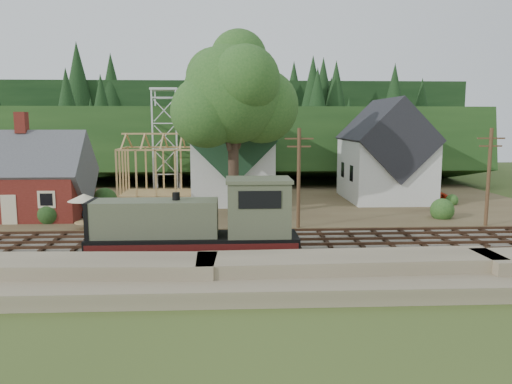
{
  "coord_description": "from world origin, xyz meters",
  "views": [
    {
      "loc": [
        1.84,
        -32.73,
        8.45
      ],
      "look_at": [
        3.75,
        6.0,
        3.0
      ],
      "focal_mm": 35.0,
      "sensor_mm": 36.0,
      "label": 1
    }
  ],
  "objects_px": {
    "car_red": "(429,194)",
    "patio_set": "(84,199)",
    "car_blue": "(92,208)",
    "locomotive": "(202,226)"
  },
  "relations": [
    {
      "from": "locomotive",
      "to": "car_blue",
      "type": "height_order",
      "value": "locomotive"
    },
    {
      "from": "car_red",
      "to": "car_blue",
      "type": "bearing_deg",
      "value": 111.77
    },
    {
      "from": "car_blue",
      "to": "car_red",
      "type": "xyz_separation_m",
      "value": [
        33.54,
        7.65,
        -0.06
      ]
    },
    {
      "from": "car_blue",
      "to": "locomotive",
      "type": "bearing_deg",
      "value": -64.56
    },
    {
      "from": "car_blue",
      "to": "patio_set",
      "type": "distance_m",
      "value": 6.38
    },
    {
      "from": "car_red",
      "to": "locomotive",
      "type": "bearing_deg",
      "value": 142.96
    },
    {
      "from": "car_red",
      "to": "patio_set",
      "type": "xyz_separation_m",
      "value": [
        -32.41,
        -13.69,
        1.78
      ]
    },
    {
      "from": "car_red",
      "to": "patio_set",
      "type": "height_order",
      "value": "patio_set"
    },
    {
      "from": "locomotive",
      "to": "patio_set",
      "type": "distance_m",
      "value": 12.73
    },
    {
      "from": "car_blue",
      "to": "patio_set",
      "type": "height_order",
      "value": "patio_set"
    }
  ]
}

